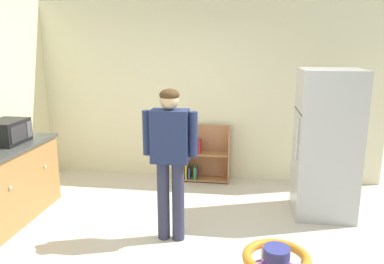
{
  "coord_description": "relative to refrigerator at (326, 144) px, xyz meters",
  "views": [
    {
      "loc": [
        0.59,
        -3.39,
        2.07
      ],
      "look_at": [
        0.03,
        0.49,
        1.15
      ],
      "focal_mm": 35.51,
      "sensor_mm": 36.0,
      "label": 1
    }
  ],
  "objects": [
    {
      "name": "standing_person",
      "position": [
        -1.73,
        -0.9,
        0.09
      ],
      "size": [
        0.57,
        0.22,
        1.63
      ],
      "color": "#30324E",
      "rests_on": "ground"
    },
    {
      "name": "baby_walker",
      "position": [
        -0.66,
        -1.5,
        -0.73
      ],
      "size": [
        0.6,
        0.6,
        0.32
      ],
      "color": "purple",
      "rests_on": "ground"
    },
    {
      "name": "ground_plane",
      "position": [
        -1.56,
        -1.19,
        -0.89
      ],
      "size": [
        12.0,
        12.0,
        0.0
      ],
      "primitive_type": "plane",
      "color": "beige",
      "rests_on": "ground"
    },
    {
      "name": "back_wall",
      "position": [
        -1.56,
        1.14,
        0.46
      ],
      "size": [
        5.2,
        0.06,
        2.7
      ],
      "primitive_type": "cube",
      "color": "beige",
      "rests_on": "ground"
    },
    {
      "name": "bookshelf",
      "position": [
        -1.64,
        0.95,
        -0.52
      ],
      "size": [
        0.8,
        0.28,
        0.85
      ],
      "color": "#AB7546",
      "rests_on": "ground"
    },
    {
      "name": "refrigerator",
      "position": [
        0.0,
        0.0,
        0.0
      ],
      "size": [
        0.73,
        0.68,
        1.78
      ],
      "color": "#B7BABF",
      "rests_on": "ground"
    },
    {
      "name": "microwave",
      "position": [
        -3.77,
        -0.55,
        0.15
      ],
      "size": [
        0.37,
        0.48,
        0.28
      ],
      "color": "black",
      "rests_on": "kitchen_counter"
    }
  ]
}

